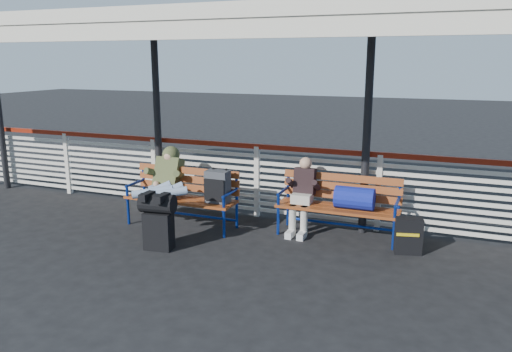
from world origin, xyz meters
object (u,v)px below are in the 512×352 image
at_px(luggage_stack, 158,219).
at_px(companion_person, 302,194).
at_px(bench_right, 346,199).
at_px(bench_left, 196,190).
at_px(suitcase_side, 408,236).
at_px(traveler_man, 163,187).

xyz_separation_m(luggage_stack, companion_person, (1.65, 1.43, 0.16)).
bearing_deg(companion_person, bench_right, 0.89).
height_order(bench_left, suitcase_side, bench_left).
relative_size(bench_left, suitcase_side, 3.62).
relative_size(bench_left, bench_right, 1.00).
height_order(traveler_man, suitcase_side, traveler_man).
bearing_deg(bench_left, luggage_stack, -91.89).
relative_size(luggage_stack, bench_left, 0.45).
bearing_deg(traveler_man, companion_person, 20.47).
height_order(luggage_stack, traveler_man, traveler_man).
xyz_separation_m(bench_left, traveler_man, (-0.38, -0.34, 0.09)).
bearing_deg(suitcase_side, luggage_stack, -174.69).
bearing_deg(luggage_stack, traveler_man, 109.30).
distance_m(bench_right, traveler_man, 2.77).
height_order(luggage_stack, suitcase_side, luggage_stack).
bearing_deg(bench_left, companion_person, 14.03).
bearing_deg(traveler_man, bench_right, 15.83).
bearing_deg(companion_person, luggage_stack, -139.06).
height_order(bench_left, companion_person, companion_person).
xyz_separation_m(traveler_man, companion_person, (2.00, 0.74, -0.10)).
distance_m(luggage_stack, bench_left, 1.04).
height_order(bench_left, bench_right, bench_left).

